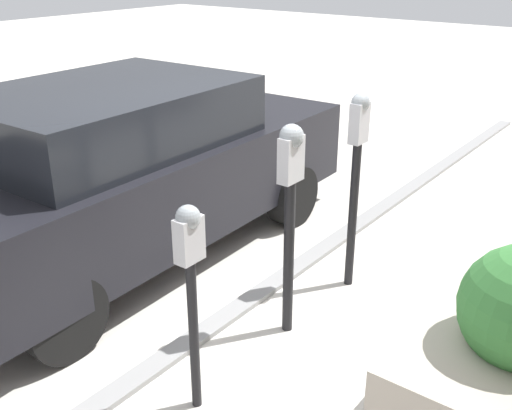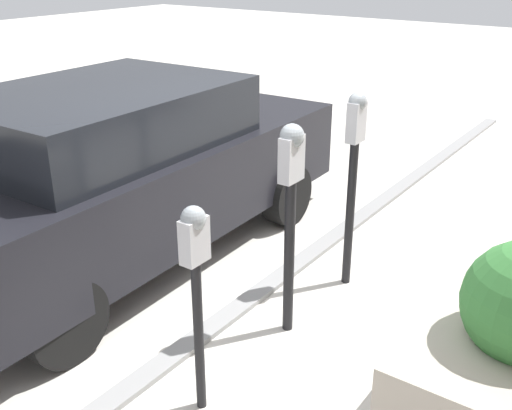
% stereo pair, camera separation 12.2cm
% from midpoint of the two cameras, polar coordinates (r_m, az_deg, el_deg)
% --- Properties ---
extents(ground_plane, '(40.00, 40.00, 0.00)m').
position_cam_midpoint_polar(ground_plane, '(4.60, -1.86, -10.44)').
color(ground_plane, beige).
extents(curb_strip, '(13.50, 0.16, 0.04)m').
position_cam_midpoint_polar(curb_strip, '(4.63, -2.66, -9.91)').
color(curb_strip, gray).
rests_on(curb_strip, ground_plane).
extents(parking_meter_nearest, '(0.16, 0.14, 1.31)m').
position_cam_midpoint_polar(parking_meter_nearest, '(3.30, -6.83, -6.14)').
color(parking_meter_nearest, black).
rests_on(parking_meter_nearest, ground_plane).
extents(parking_meter_second, '(0.19, 0.16, 1.53)m').
position_cam_midpoint_polar(parking_meter_second, '(3.96, 2.43, 0.97)').
color(parking_meter_second, black).
rests_on(parking_meter_second, ground_plane).
extents(parking_meter_middle, '(0.16, 0.14, 1.59)m').
position_cam_midpoint_polar(parking_meter_middle, '(4.62, 8.53, 4.14)').
color(parking_meter_middle, black).
rests_on(parking_meter_middle, ground_plane).
extents(parked_car_front, '(4.40, 1.96, 1.54)m').
position_cam_midpoint_polar(parked_car_front, '(5.31, -13.61, 3.30)').
color(parked_car_front, black).
rests_on(parked_car_front, ground_plane).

